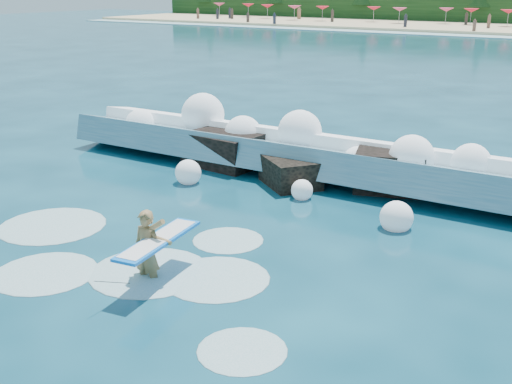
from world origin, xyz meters
TOP-DOWN VIEW (x-y plane):
  - ground at (0.00, 0.00)m, footprint 200.00×200.00m
  - breaking_wave at (0.35, 7.60)m, footprint 18.61×2.87m
  - rock_cluster at (-0.31, 7.01)m, footprint 8.16×3.36m
  - surfer_with_board at (0.80, -0.98)m, footprint 1.06×2.96m
  - wave_spray at (0.21, 7.50)m, footprint 15.99×4.79m
  - surf_foam at (-0.43, -0.56)m, footprint 9.42×5.56m

SIDE VIEW (x-z plane):
  - ground at x=0.00m, z-range 0.00..0.00m
  - surf_foam at x=-0.43m, z-range -0.07..0.07m
  - rock_cluster at x=-0.31m, z-range -0.25..1.14m
  - breaking_wave at x=0.35m, z-range -0.24..1.36m
  - surfer_with_board at x=0.80m, z-range -0.23..1.56m
  - wave_spray at x=0.21m, z-range -0.10..2.18m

